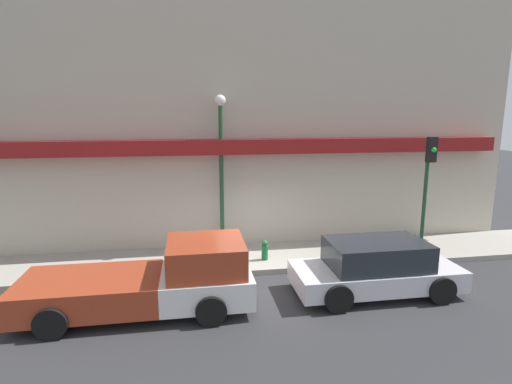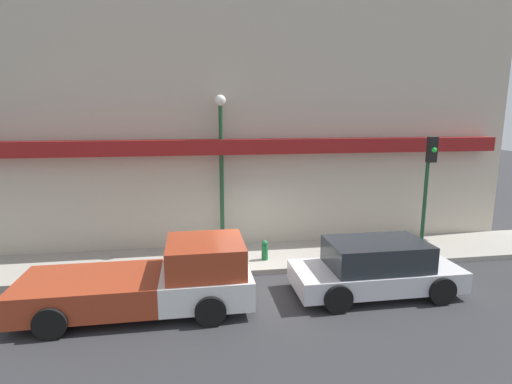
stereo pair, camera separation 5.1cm
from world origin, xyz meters
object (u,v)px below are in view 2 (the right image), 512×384
(pickup_truck, at_px, (155,280))
(traffic_light, at_px, (428,175))
(parked_car, at_px, (376,268))
(fire_hydrant, at_px, (265,250))
(street_lamp, at_px, (221,154))

(pickup_truck, xyz_separation_m, traffic_light, (8.48, 2.12, 2.09))
(traffic_light, bearing_deg, pickup_truck, -165.99)
(parked_car, distance_m, traffic_light, 4.03)
(parked_car, bearing_deg, pickup_truck, -179.09)
(parked_car, height_order, fire_hydrant, parked_car)
(street_lamp, height_order, traffic_light, street_lamp)
(pickup_truck, distance_m, parked_car, 5.80)
(fire_hydrant, bearing_deg, pickup_truck, -142.04)
(street_lamp, bearing_deg, fire_hydrant, -45.64)
(parked_car, distance_m, street_lamp, 6.06)
(pickup_truck, distance_m, traffic_light, 8.99)
(street_lamp, relative_size, traffic_light, 1.34)
(fire_hydrant, relative_size, traffic_light, 0.17)
(fire_hydrant, height_order, traffic_light, traffic_light)
(parked_car, bearing_deg, fire_hydrant, 136.62)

